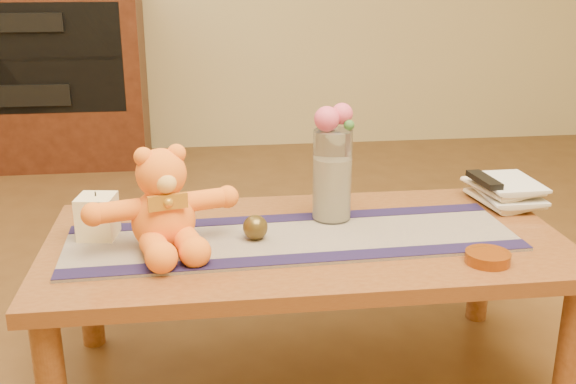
{
  "coord_description": "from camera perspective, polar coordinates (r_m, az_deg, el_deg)",
  "views": [
    {
      "loc": [
        -0.27,
        -1.71,
        1.15
      ],
      "look_at": [
        -0.05,
        0.0,
        0.58
      ],
      "focal_mm": 42.7,
      "sensor_mm": 36.0,
      "label": 1
    }
  ],
  "objects": [
    {
      "name": "leaf_sprig",
      "position": [
        1.89,
        5.1,
        5.57
      ],
      "size": [
        0.03,
        0.03,
        0.03
      ],
      "primitive_type": "sphere",
      "color": "#33662D",
      "rests_on": "glass_vase"
    },
    {
      "name": "runner_border_near",
      "position": [
        1.71,
        1.23,
        -5.54
      ],
      "size": [
        1.2,
        0.1,
        0.0
      ],
      "primitive_type": "cube",
      "rotation": [
        0.0,
        0.0,
        0.03
      ],
      "color": "#181236",
      "rests_on": "persian_runner"
    },
    {
      "name": "potpourri_fill",
      "position": [
        1.95,
        3.67,
        0.31
      ],
      "size": [
        0.09,
        0.09,
        0.18
      ],
      "primitive_type": "cylinder",
      "color": "beige",
      "rests_on": "glass_vase"
    },
    {
      "name": "glass_vase",
      "position": [
        1.94,
        3.7,
        1.4
      ],
      "size": [
        0.11,
        0.11,
        0.26
      ],
      "primitive_type": "cylinder",
      "color": "silver",
      "rests_on": "persian_runner"
    },
    {
      "name": "cabinet_cavity",
      "position": [
        4.09,
        -20.81,
        10.31
      ],
      "size": [
        1.02,
        0.03,
        0.61
      ],
      "primitive_type": "cube",
      "color": "black",
      "rests_on": "media_cabinet"
    },
    {
      "name": "floor",
      "position": [
        2.08,
        1.42,
        -15.29
      ],
      "size": [
        5.5,
        5.5,
        0.0
      ],
      "primitive_type": "plane",
      "color": "#4F3116",
      "rests_on": "ground"
    },
    {
      "name": "tv_remote",
      "position": [
        2.15,
        16.02,
        0.99
      ],
      "size": [
        0.06,
        0.16,
        0.02
      ],
      "primitive_type": "cube",
      "rotation": [
        0.0,
        0.0,
        0.07
      ],
      "color": "black",
      "rests_on": "book_top"
    },
    {
      "name": "media_cabinet",
      "position": [
        4.33,
        -19.97,
        9.32
      ],
      "size": [
        1.2,
        0.5,
        1.1
      ],
      "primitive_type": "cube",
      "color": "black",
      "rests_on": "floor"
    },
    {
      "name": "rose_right",
      "position": [
        1.9,
        4.52,
        6.52
      ],
      "size": [
        0.06,
        0.06,
        0.06
      ],
      "primitive_type": "sphere",
      "color": "#D24A6C",
      "rests_on": "glass_vase"
    },
    {
      "name": "table_leg_bl",
      "position": [
        2.24,
        -16.25,
        -7.4
      ],
      "size": [
        0.07,
        0.07,
        0.41
      ],
      "primitive_type": "cylinder",
      "color": "#5F3216",
      "rests_on": "floor"
    },
    {
      "name": "stereo_lower",
      "position": [
        4.22,
        -20.2,
        7.86
      ],
      "size": [
        0.42,
        0.28,
        0.12
      ],
      "primitive_type": "cube",
      "color": "black",
      "rests_on": "media_cabinet"
    },
    {
      "name": "coffee_table_top",
      "position": [
        1.88,
        1.52,
        -4.29
      ],
      "size": [
        1.4,
        0.7,
        0.04
      ],
      "primitive_type": "cube",
      "color": "#5F3216",
      "rests_on": "floor"
    },
    {
      "name": "blue_flower_side",
      "position": [
        1.91,
        2.79,
        5.84
      ],
      "size": [
        0.04,
        0.04,
        0.04
      ],
      "primitive_type": "sphere",
      "color": "#444F94",
      "rests_on": "glass_vase"
    },
    {
      "name": "book_top",
      "position": [
        2.17,
        15.97,
        0.62
      ],
      "size": [
        0.17,
        0.23,
        0.02
      ],
      "primitive_type": "imported",
      "rotation": [
        0.0,
        0.0,
        0.02
      ],
      "color": "beige",
      "rests_on": "book_upper"
    },
    {
      "name": "table_leg_fr",
      "position": [
        1.94,
        22.46,
        -12.49
      ],
      "size": [
        0.07,
        0.07,
        0.41
      ],
      "primitive_type": "cylinder",
      "color": "#5F3216",
      "rests_on": "floor"
    },
    {
      "name": "book_lower",
      "position": [
        2.18,
        15.93,
        -0.35
      ],
      "size": [
        0.17,
        0.23,
        0.02
      ],
      "primitive_type": "imported",
      "rotation": [
        0.0,
        0.0,
        -0.02
      ],
      "color": "beige",
      "rests_on": "book_bottom"
    },
    {
      "name": "amber_dish",
      "position": [
        1.77,
        16.29,
        -5.26
      ],
      "size": [
        0.12,
        0.12,
        0.03
      ],
      "primitive_type": "cylinder",
      "rotation": [
        0.0,
        0.0,
        -0.04
      ],
      "color": "#BF5914",
      "rests_on": "coffee_table_top"
    },
    {
      "name": "pillar_candle",
      "position": [
        1.9,
        -15.58,
        -1.97
      ],
      "size": [
        0.11,
        0.11,
        0.11
      ],
      "primitive_type": "cube",
      "rotation": [
        0.0,
        0.0,
        -0.16
      ],
      "color": "#FFECBB",
      "rests_on": "persian_runner"
    },
    {
      "name": "cabinet_shelf",
      "position": [
        4.17,
        -20.56,
        10.47
      ],
      "size": [
        1.02,
        0.2,
        0.02
      ],
      "primitive_type": "cube",
      "color": "black",
      "rests_on": "media_cabinet"
    },
    {
      "name": "runner_border_far",
      "position": [
        1.98,
        -0.28,
        -2.17
      ],
      "size": [
        1.2,
        0.1,
        0.0
      ],
      "primitive_type": "cube",
      "rotation": [
        0.0,
        0.0,
        0.03
      ],
      "color": "#181236",
      "rests_on": "persian_runner"
    },
    {
      "name": "stereo_upper",
      "position": [
        4.17,
        -20.81,
        13.2
      ],
      "size": [
        0.42,
        0.28,
        0.1
      ],
      "primitive_type": "cube",
      "color": "black",
      "rests_on": "media_cabinet"
    },
    {
      "name": "book_upper",
      "position": [
        2.17,
        15.64,
        0.16
      ],
      "size": [
        0.2,
        0.25,
        0.02
      ],
      "primitive_type": "imported",
      "rotation": [
        0.0,
        0.0,
        0.18
      ],
      "color": "beige",
      "rests_on": "book_lower"
    },
    {
      "name": "persian_runner",
      "position": [
        1.84,
        0.42,
        -3.88
      ],
      "size": [
        1.21,
        0.39,
        0.01
      ],
      "primitive_type": "cube",
      "rotation": [
        0.0,
        0.0,
        0.03
      ],
      "color": "#201948",
      "rests_on": "coffee_table_top"
    },
    {
      "name": "rose_left",
      "position": [
        1.88,
        3.26,
        6.1
      ],
      "size": [
        0.07,
        0.07,
        0.07
      ],
      "primitive_type": "sphere",
      "color": "#D24A6C",
      "rests_on": "glass_vase"
    },
    {
      "name": "bronze_ball",
      "position": [
        1.82,
        -2.74,
        -2.96
      ],
      "size": [
        0.08,
        0.08,
        0.07
      ],
      "primitive_type": "sphere",
      "rotation": [
        0.0,
        0.0,
        -0.26
      ],
      "color": "#4D3D19",
      "rests_on": "persian_runner"
    },
    {
      "name": "teddy_bear",
      "position": [
        1.77,
        -10.42,
        -0.63
      ],
      "size": [
        0.44,
        0.4,
        0.25
      ],
      "primitive_type": null,
      "rotation": [
        0.0,
        0.0,
        0.27
      ],
      "color": "orange",
      "rests_on": "persian_runner"
    },
    {
      "name": "blue_flower_back",
      "position": [
        1.93,
        3.89,
        6.2
      ],
      "size": [
        0.04,
        0.04,
        0.04
      ],
      "primitive_type": "sphere",
      "color": "#444F94",
      "rests_on": "glass_vase"
    },
    {
      "name": "table_leg_br",
      "position": [
        2.39,
        15.76,
        -5.68
      ],
      "size": [
        0.07,
        0.07,
        0.41
      ],
      "primitive_type": "cylinder",
      "color": "#5F3216",
      "rests_on": "floor"
    },
    {
      "name": "book_bottom",
      "position": [
        2.19,
        15.73,
        -0.8
      ],
      "size": [
        0.19,
        0.24,
        0.02
      ],
      "primitive_type": "imported",
      "rotation": [
        0.0,
        0.0,
        0.12
      ],
      "color": "beige",
      "rests_on": "coffee_table_top"
    },
    {
      "name": "candle_wick",
      "position": [
        1.88,
        -15.75,
        -0.15
      ],
      "size": [
        0.0,
        0.0,
        0.01
      ],
      "primitive_type": "cylinder",
      "rotation": [
        0.0,
        0.0,
        -0.16
      ],
      "color": "black",
      "rests_on": "pillar_candle"
    }
  ]
}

